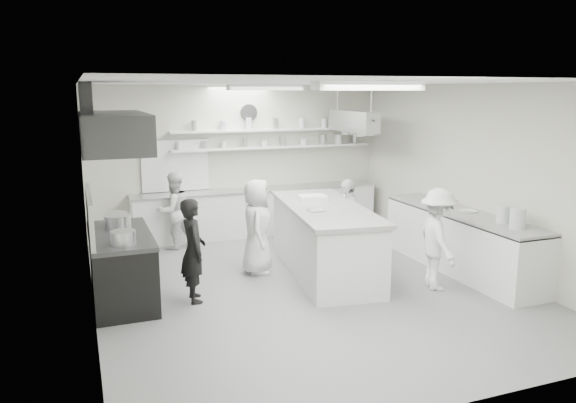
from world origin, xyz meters
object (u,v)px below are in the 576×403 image
object	(u,v)px
cook_back	(174,211)
right_counter	(460,242)
back_counter	(258,212)
prep_island	(324,241)
cook_stove	(193,250)
stove	(122,269)

from	to	relation	value
cook_back	right_counter	bearing A→B (deg)	123.11
back_counter	prep_island	bearing A→B (deg)	-85.22
back_counter	cook_back	bearing A→B (deg)	-165.95
cook_stove	prep_island	bearing A→B (deg)	-76.75
cook_stove	cook_back	distance (m)	2.75
back_counter	right_counter	bearing A→B (deg)	-55.35
stove	cook_back	size ratio (longest dim) A/B	1.26
cook_stove	cook_back	size ratio (longest dim) A/B	1.02
back_counter	cook_stove	distance (m)	3.76
back_counter	cook_stove	world-z (taller)	cook_stove
stove	prep_island	world-z (taller)	prep_island
prep_island	stove	bearing A→B (deg)	-170.93
right_counter	cook_back	bearing A→B (deg)	144.36
back_counter	cook_back	world-z (taller)	cook_back
stove	prep_island	xyz separation A→B (m)	(3.13, 0.06, 0.08)
prep_island	cook_stove	size ratio (longest dim) A/B	1.96
back_counter	cook_stove	bearing A→B (deg)	-121.66
cook_stove	cook_back	xyz separation A→B (m)	(0.20, 2.75, -0.01)
back_counter	cook_back	xyz separation A→B (m)	(-1.77, -0.44, 0.25)
cook_back	cook_stove	bearing A→B (deg)	64.69
prep_island	cook_back	world-z (taller)	cook_back
prep_island	cook_stove	distance (m)	2.25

